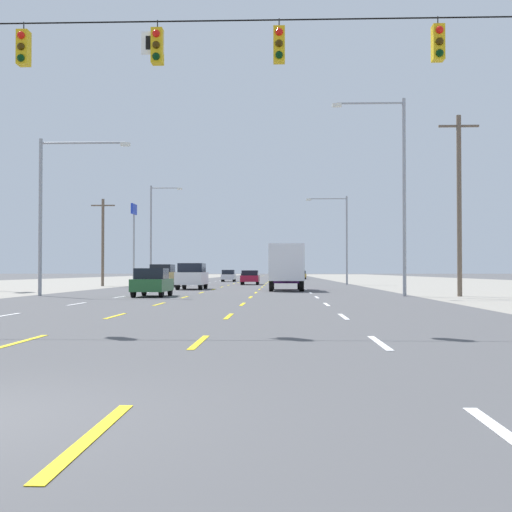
{
  "coord_description": "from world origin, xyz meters",
  "views": [
    {
      "loc": [
        3.34,
        -6.11,
        1.39
      ],
      "look_at": [
        0.2,
        79.77,
        3.31
      ],
      "focal_mm": 47.31,
      "sensor_mm": 36.0,
      "label": 1
    }
  ],
  "objects_px": {
    "suv_far_left_midfar": "(163,275)",
    "sedan_inner_left_distant_c": "(246,274)",
    "streetlight_left_row_1": "(154,228)",
    "sedan_center_turn_far": "(250,277)",
    "streetlight_right_row_0": "(397,183)",
    "box_truck_inner_right_near": "(286,265)",
    "pole_sign_left_row_2": "(134,223)",
    "suv_inner_right_distant_a": "(282,273)",
    "streetlight_left_row_0": "(52,202)",
    "sedan_far_right_distant_b": "(301,275)",
    "hatchback_inner_left_nearest": "(152,282)",
    "sedan_inner_right_farther": "(280,276)",
    "suv_inner_left_mid": "(192,276)",
    "hatchback_inner_left_farthest": "(229,276)",
    "streetlight_right_row_1": "(342,233)"
  },
  "relations": [
    {
      "from": "suv_far_left_midfar",
      "to": "sedan_inner_left_distant_c",
      "type": "bearing_deg",
      "value": 86.79
    },
    {
      "from": "sedan_inner_left_distant_c",
      "to": "streetlight_left_row_1",
      "type": "distance_m",
      "value": 60.58
    },
    {
      "from": "sedan_center_turn_far",
      "to": "streetlight_right_row_0",
      "type": "xyz_separation_m",
      "value": [
        9.57,
        -31.45,
        5.5
      ]
    },
    {
      "from": "box_truck_inner_right_near",
      "to": "sedan_inner_left_distant_c",
      "type": "height_order",
      "value": "box_truck_inner_right_near"
    },
    {
      "from": "pole_sign_left_row_2",
      "to": "suv_inner_right_distant_a",
      "type": "bearing_deg",
      "value": 58.2
    },
    {
      "from": "streetlight_left_row_0",
      "to": "sedan_far_right_distant_b",
      "type": "bearing_deg",
      "value": 78.24
    },
    {
      "from": "sedan_center_turn_far",
      "to": "suv_inner_right_distant_a",
      "type": "height_order",
      "value": "suv_inner_right_distant_a"
    },
    {
      "from": "hatchback_inner_left_nearest",
      "to": "sedan_inner_left_distant_c",
      "type": "distance_m",
      "value": 93.08
    },
    {
      "from": "suv_inner_right_distant_a",
      "to": "sedan_inner_left_distant_c",
      "type": "xyz_separation_m",
      "value": [
        -6.81,
        22.18,
        -0.27
      ]
    },
    {
      "from": "sedan_inner_right_farther",
      "to": "suv_inner_left_mid",
      "type": "bearing_deg",
      "value": -101.07
    },
    {
      "from": "sedan_center_turn_far",
      "to": "suv_inner_right_distant_a",
      "type": "bearing_deg",
      "value": 85.08
    },
    {
      "from": "hatchback_inner_left_farthest",
      "to": "sedan_inner_right_farther",
      "type": "bearing_deg",
      "value": -21.87
    },
    {
      "from": "suv_far_left_midfar",
      "to": "sedan_far_right_distant_b",
      "type": "distance_m",
      "value": 57.48
    },
    {
      "from": "box_truck_inner_right_near",
      "to": "sedan_center_turn_far",
      "type": "height_order",
      "value": "box_truck_inner_right_near"
    },
    {
      "from": "sedan_inner_right_farther",
      "to": "streetlight_right_row_0",
      "type": "relative_size",
      "value": 0.41
    },
    {
      "from": "sedan_inner_left_distant_c",
      "to": "streetlight_left_row_0",
      "type": "height_order",
      "value": "streetlight_left_row_0"
    },
    {
      "from": "pole_sign_left_row_2",
      "to": "streetlight_right_row_0",
      "type": "height_order",
      "value": "streetlight_right_row_0"
    },
    {
      "from": "hatchback_inner_left_nearest",
      "to": "suv_inner_right_distant_a",
      "type": "height_order",
      "value": "suv_inner_right_distant_a"
    },
    {
      "from": "streetlight_left_row_0",
      "to": "streetlight_right_row_0",
      "type": "distance_m",
      "value": 19.33
    },
    {
      "from": "sedan_inner_left_distant_c",
      "to": "streetlight_right_row_1",
      "type": "height_order",
      "value": "streetlight_right_row_1"
    },
    {
      "from": "suv_far_left_midfar",
      "to": "streetlight_left_row_1",
      "type": "height_order",
      "value": "streetlight_left_row_1"
    },
    {
      "from": "streetlight_left_row_0",
      "to": "sedan_center_turn_far",
      "type": "bearing_deg",
      "value": 72.8
    },
    {
      "from": "hatchback_inner_left_farthest",
      "to": "hatchback_inner_left_nearest",
      "type": "bearing_deg",
      "value": -90.19
    },
    {
      "from": "sedan_center_turn_far",
      "to": "streetlight_right_row_0",
      "type": "height_order",
      "value": "streetlight_right_row_0"
    },
    {
      "from": "hatchback_inner_left_nearest",
      "to": "streetlight_right_row_1",
      "type": "relative_size",
      "value": 0.43
    },
    {
      "from": "streetlight_right_row_0",
      "to": "suv_far_left_midfar",
      "type": "bearing_deg",
      "value": 127.05
    },
    {
      "from": "suv_far_left_midfar",
      "to": "sedan_center_turn_far",
      "type": "height_order",
      "value": "suv_far_left_midfar"
    },
    {
      "from": "hatchback_inner_left_nearest",
      "to": "sedan_center_turn_far",
      "type": "height_order",
      "value": "hatchback_inner_left_nearest"
    },
    {
      "from": "hatchback_inner_left_nearest",
      "to": "pole_sign_left_row_2",
      "type": "bearing_deg",
      "value": 103.69
    },
    {
      "from": "hatchback_inner_left_nearest",
      "to": "hatchback_inner_left_farthest",
      "type": "height_order",
      "value": "same"
    },
    {
      "from": "suv_far_left_midfar",
      "to": "sedan_center_turn_far",
      "type": "relative_size",
      "value": 1.09
    },
    {
      "from": "box_truck_inner_right_near",
      "to": "suv_far_left_midfar",
      "type": "relative_size",
      "value": 1.47
    },
    {
      "from": "sedan_center_turn_far",
      "to": "sedan_inner_right_farther",
      "type": "relative_size",
      "value": 1.0
    },
    {
      "from": "streetlight_left_row_1",
      "to": "streetlight_right_row_0",
      "type": "bearing_deg",
      "value": -58.63
    },
    {
      "from": "suv_inner_left_mid",
      "to": "sedan_inner_left_distant_c",
      "type": "height_order",
      "value": "suv_inner_left_mid"
    },
    {
      "from": "sedan_inner_right_farther",
      "to": "hatchback_inner_left_farthest",
      "type": "relative_size",
      "value": 1.15
    },
    {
      "from": "suv_inner_right_distant_a",
      "to": "sedan_inner_left_distant_c",
      "type": "relative_size",
      "value": 1.09
    },
    {
      "from": "sedan_center_turn_far",
      "to": "sedan_far_right_distant_b",
      "type": "relative_size",
      "value": 1.0
    },
    {
      "from": "suv_far_left_midfar",
      "to": "pole_sign_left_row_2",
      "type": "distance_m",
      "value": 21.29
    },
    {
      "from": "suv_inner_left_mid",
      "to": "hatchback_inner_left_farthest",
      "type": "xyz_separation_m",
      "value": [
        -0.08,
        36.99,
        -0.24
      ]
    },
    {
      "from": "suv_far_left_midfar",
      "to": "pole_sign_left_row_2",
      "type": "height_order",
      "value": "pole_sign_left_row_2"
    },
    {
      "from": "hatchback_inner_left_nearest",
      "to": "sedan_far_right_distant_b",
      "type": "bearing_deg",
      "value": 82.49
    },
    {
      "from": "hatchback_inner_left_nearest",
      "to": "streetlight_right_row_1",
      "type": "distance_m",
      "value": 35.95
    },
    {
      "from": "suv_inner_right_distant_a",
      "to": "pole_sign_left_row_2",
      "type": "bearing_deg",
      "value": -121.8
    },
    {
      "from": "hatchback_inner_left_farthest",
      "to": "suv_inner_left_mid",
      "type": "bearing_deg",
      "value": -89.88
    },
    {
      "from": "suv_inner_left_mid",
      "to": "pole_sign_left_row_2",
      "type": "height_order",
      "value": "pole_sign_left_row_2"
    },
    {
      "from": "sedan_inner_right_farther",
      "to": "sedan_far_right_distant_b",
      "type": "relative_size",
      "value": 1.0
    },
    {
      "from": "hatchback_inner_left_nearest",
      "to": "sedan_inner_right_farther",
      "type": "relative_size",
      "value": 0.87
    },
    {
      "from": "suv_far_left_midfar",
      "to": "suv_inner_left_mid",
      "type": "bearing_deg",
      "value": -66.5
    },
    {
      "from": "sedan_inner_left_distant_c",
      "to": "streetlight_left_row_1",
      "type": "height_order",
      "value": "streetlight_left_row_1"
    }
  ]
}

